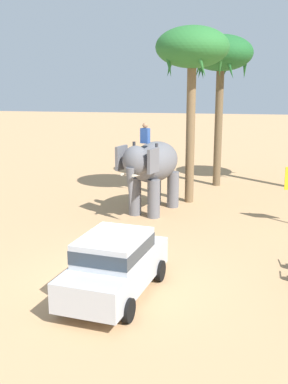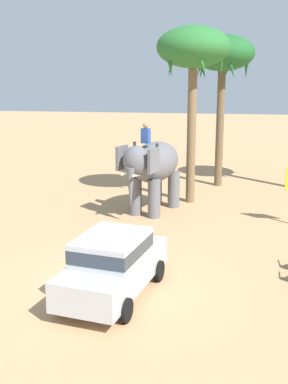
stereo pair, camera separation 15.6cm
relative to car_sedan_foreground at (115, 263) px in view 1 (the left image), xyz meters
The scene contains 5 objects.
ground_plane 1.21m from the car_sedan_foreground, 115.64° to the left, with size 120.00×120.00×0.00m, color tan.
car_sedan_foreground is the anchor object (origin of this frame).
elephant_with_mahout 8.22m from the car_sedan_foreground, 91.13° to the left, with size 2.65×4.01×3.88m.
palm_tree_near_hut 11.73m from the car_sedan_foreground, 82.70° to the left, with size 3.20×3.20×7.80m.
palm_tree_left_of_road 15.11m from the car_sedan_foreground, 79.67° to the left, with size 3.20×3.20×7.69m.
Camera 1 is at (2.99, -12.53, 5.83)m, focal length 45.67 mm.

